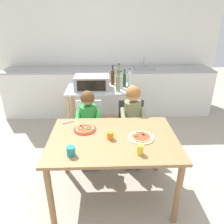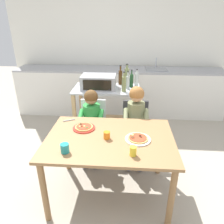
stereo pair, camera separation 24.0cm
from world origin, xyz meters
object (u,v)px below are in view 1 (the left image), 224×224
at_px(bottle_squat_spirits, 119,76).
at_px(bottle_brown_beer, 124,80).
at_px(drinking_cup_orange, 110,135).
at_px(bottle_dark_olive_oil, 118,83).
at_px(pizza_plate_white, 141,137).
at_px(bottle_slim_sauce, 130,80).
at_px(dining_chair_right, 131,125).
at_px(child_in_green_shirt, 88,120).
at_px(kitchen_island_cart, 100,107).
at_px(toaster_oven, 92,82).
at_px(pizza_plate_red_rimmed, 85,129).
at_px(drinking_cup_teal, 71,151).
at_px(dining_table, 113,146).
at_px(drinking_cup_yellow, 140,149).
at_px(child_in_olive_shirt, 133,116).
at_px(dining_chair_left, 89,126).
at_px(serving_spoon, 68,122).
at_px(bottle_tall_green_wine, 113,77).
at_px(bottle_clear_vinegar, 121,81).

bearing_deg(bottle_squat_spirits, bottle_brown_beer, -61.24).
xyz_separation_m(bottle_squat_spirits, drinking_cup_orange, (-0.18, -1.42, -0.23)).
xyz_separation_m(bottle_dark_olive_oil, pizza_plate_white, (0.17, -1.08, -0.24)).
relative_size(bottle_slim_sauce, dining_chair_right, 0.36).
bearing_deg(dining_chair_right, child_in_green_shirt, -168.59).
bearing_deg(bottle_dark_olive_oil, dining_chair_right, -62.07).
xyz_separation_m(kitchen_island_cart, toaster_oven, (-0.12, -0.02, 0.39)).
relative_size(pizza_plate_red_rimmed, drinking_cup_teal, 2.81).
xyz_separation_m(bottle_slim_sauce, bottle_dark_olive_oil, (-0.18, -0.15, -0.00)).
height_order(dining_table, drinking_cup_orange, drinking_cup_orange).
bearing_deg(bottle_dark_olive_oil, bottle_squat_spirits, 84.23).
bearing_deg(drinking_cup_yellow, pizza_plate_red_rimmed, 139.11).
bearing_deg(child_in_green_shirt, toaster_oven, 86.28).
distance_m(child_in_olive_shirt, drinking_cup_teal, 1.13).
bearing_deg(dining_table, bottle_dark_olive_oil, 83.87).
xyz_separation_m(dining_table, drinking_cup_teal, (-0.38, -0.28, 0.14)).
relative_size(bottle_squat_spirits, dining_table, 0.25).
bearing_deg(dining_chair_left, bottle_dark_olive_oil, 37.00).
bearing_deg(child_in_green_shirt, bottle_squat_spirits, 60.24).
bearing_deg(pizza_plate_red_rimmed, drinking_cup_yellow, -40.89).
distance_m(child_in_green_shirt, pizza_plate_red_rimmed, 0.46).
bearing_deg(dining_chair_left, dining_table, -68.21).
height_order(pizza_plate_red_rimmed, serving_spoon, pizza_plate_red_rimmed).
height_order(bottle_tall_green_wine, serving_spoon, bottle_tall_green_wine).
xyz_separation_m(bottle_clear_vinegar, dining_table, (-0.17, -1.19, -0.34)).
relative_size(dining_table, dining_chair_right, 1.60).
bearing_deg(drinking_cup_teal, kitchen_island_cart, 80.91).
relative_size(bottle_squat_spirits, pizza_plate_red_rimmed, 1.33).
relative_size(dining_chair_left, pizza_plate_white, 3.17).
relative_size(bottle_dark_olive_oil, serving_spoon, 2.06).
relative_size(bottle_dark_olive_oil, child_in_olive_shirt, 0.27).
distance_m(pizza_plate_red_rimmed, drinking_cup_yellow, 0.70).
height_order(bottle_slim_sauce, child_in_green_shirt, bottle_slim_sauce).
distance_m(drinking_cup_yellow, drinking_cup_teal, 0.61).
relative_size(bottle_brown_beer, serving_spoon, 1.90).
distance_m(bottle_slim_sauce, dining_chair_left, 0.91).
bearing_deg(drinking_cup_teal, pizza_plate_white, 21.48).
xyz_separation_m(bottle_squat_spirits, drinking_cup_yellow, (0.08, -1.69, -0.22)).
bearing_deg(dining_chair_right, bottle_tall_green_wine, 109.40).
bearing_deg(child_in_green_shirt, bottle_brown_beer, 51.34).
relative_size(child_in_green_shirt, drinking_cup_orange, 13.12).
height_order(bottle_dark_olive_oil, pizza_plate_red_rimmed, bottle_dark_olive_oil).
xyz_separation_m(pizza_plate_red_rimmed, drinking_cup_yellow, (0.53, -0.46, 0.03)).
bearing_deg(serving_spoon, bottle_slim_sauce, 46.89).
bearing_deg(drinking_cup_orange, bottle_clear_vinegar, 80.79).
relative_size(child_in_olive_shirt, pizza_plate_red_rimmed, 4.33).
relative_size(kitchen_island_cart, dining_chair_right, 1.22).
bearing_deg(bottle_brown_beer, bottle_slim_sauce, -41.25).
bearing_deg(bottle_dark_olive_oil, child_in_olive_shirt, -68.90).
bearing_deg(bottle_squat_spirits, child_in_olive_shirt, -80.31).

